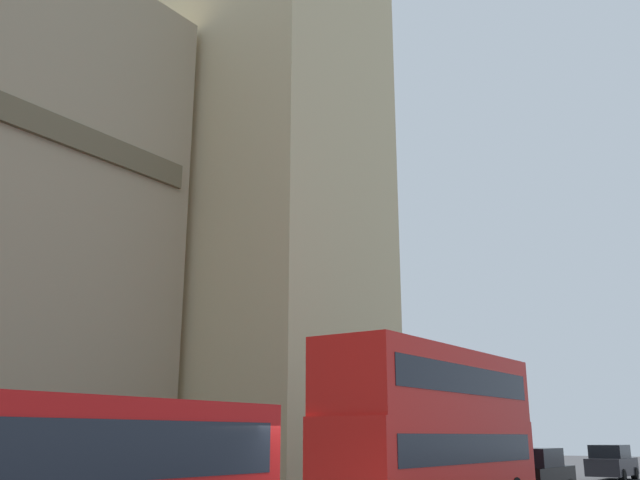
# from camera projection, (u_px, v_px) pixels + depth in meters

# --- Properties ---
(double_decker_bus) EXTENTS (10.35, 2.54, 4.90)m
(double_decker_bus) POSITION_uv_depth(u_px,v_px,m) (435.00, 423.00, 21.70)
(double_decker_bus) COLOR red
(double_decker_bus) RESTS_ON ground_plane
(sedan_lead) EXTENTS (4.40, 1.86, 1.85)m
(sedan_lead) POSITION_uv_depth(u_px,v_px,m) (536.00, 473.00, 27.48)
(sedan_lead) COLOR black
(sedan_lead) RESTS_ON ground_plane
(sedan_trailing) EXTENTS (4.40, 1.86, 1.85)m
(sedan_trailing) POSITION_uv_depth(u_px,v_px,m) (612.00, 463.00, 38.29)
(sedan_trailing) COLOR black
(sedan_trailing) RESTS_ON ground_plane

